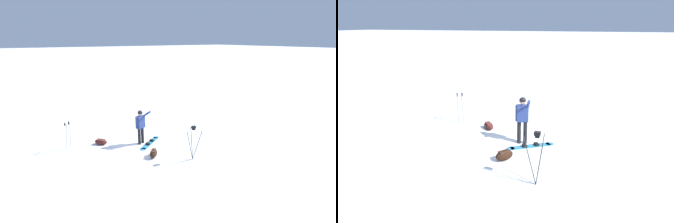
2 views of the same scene
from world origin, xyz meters
TOP-DOWN VIEW (x-y plane):
  - ground_plane at (0.00, 0.00)m, footprint 300.00×300.00m
  - snowboarder at (0.06, -0.14)m, footprint 0.63×0.63m
  - snowboard at (-0.14, -0.51)m, footprint 1.13×1.46m
  - gear_bag_large at (-1.43, 0.00)m, footprint 0.67×0.62m
  - camera_tripod at (-2.53, -1.29)m, footprint 0.65×0.59m
  - gear_bag_small at (1.01, 1.56)m, footprint 0.68×0.68m
  - ski_poles at (1.23, 2.94)m, footprint 0.36×0.28m

SIDE VIEW (x-z plane):
  - ground_plane at x=0.00m, z-range 0.00..0.00m
  - snowboard at x=-0.14m, z-range -0.03..0.07m
  - gear_bag_small at x=1.01m, z-range 0.01..0.27m
  - gear_bag_large at x=-1.43m, z-range 0.01..0.33m
  - ski_poles at x=1.23m, z-range 0.21..1.54m
  - snowboarder at x=0.06m, z-range 0.18..1.90m
  - camera_tripod at x=-2.53m, z-range 0.31..1.82m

